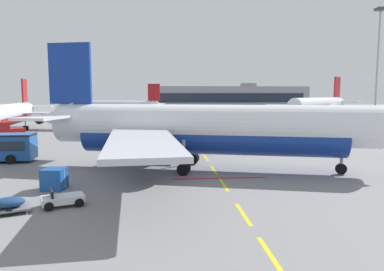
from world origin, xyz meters
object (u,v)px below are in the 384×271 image
at_px(fuel_service_truck, 367,129).
at_px(apron_light_mast_far, 378,54).
at_px(airliner_far_right, 119,107).
at_px(airliner_foreground, 204,128).
at_px(airliner_mid_left, 319,106).
at_px(airliner_far_center, 11,114).
at_px(uld_cargo_container, 54,179).

height_order(fuel_service_truck, apron_light_mast_far, apron_light_mast_far).
bearing_deg(apron_light_mast_far, airliner_far_right, 143.62).
xyz_separation_m(airliner_foreground, airliner_mid_left, (38.83, 62.04, 0.03)).
xyz_separation_m(airliner_far_center, airliner_far_right, (15.73, 39.54, -0.10)).
height_order(airliner_far_center, apron_light_mast_far, apron_light_mast_far).
relative_size(uld_cargo_container, apron_light_mast_far, 0.07).
height_order(airliner_mid_left, apron_light_mast_far, apron_light_mast_far).
xyz_separation_m(fuel_service_truck, apron_light_mast_far, (10.10, 14.62, 13.35)).
height_order(airliner_far_right, apron_light_mast_far, apron_light_mast_far).
bearing_deg(airliner_far_center, airliner_foreground, -48.90).
bearing_deg(apron_light_mast_far, fuel_service_truck, -124.63).
xyz_separation_m(uld_cargo_container, apron_light_mast_far, (50.94, 42.31, 14.20)).
distance_m(airliner_foreground, airliner_far_center, 50.29).
distance_m(airliner_foreground, airliner_mid_left, 73.19).
bearing_deg(fuel_service_truck, apron_light_mast_far, 55.37).
distance_m(airliner_foreground, uld_cargo_container, 13.96).
bearing_deg(uld_cargo_container, airliner_far_right, 93.61).
relative_size(airliner_foreground, airliner_far_center, 1.15).
bearing_deg(airliner_mid_left, apron_light_mast_far, -89.87).
xyz_separation_m(airliner_far_right, fuel_service_truck, (46.12, -56.04, -1.66)).
bearing_deg(airliner_mid_left, airliner_far_right, 164.67).
xyz_separation_m(airliner_far_center, apron_light_mast_far, (71.95, -1.88, 11.60)).
relative_size(airliner_foreground, apron_light_mast_far, 1.43).
relative_size(airliner_mid_left, uld_cargo_container, 16.55).
relative_size(airliner_mid_left, airliner_far_center, 0.98).
bearing_deg(airliner_far_right, airliner_mid_left, -15.33).
height_order(airliner_far_right, uld_cargo_container, airliner_far_right).
bearing_deg(uld_cargo_container, fuel_service_truck, 34.14).
bearing_deg(airliner_far_center, uld_cargo_container, -64.57).
distance_m(airliner_mid_left, airliner_far_right, 58.23).
relative_size(airliner_far_right, uld_cargo_container, 16.05).
bearing_deg(uld_cargo_container, airliner_far_center, 115.43).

